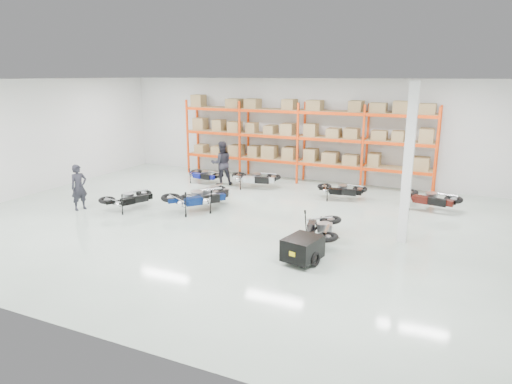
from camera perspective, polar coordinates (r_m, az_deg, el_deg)
The scene contains 14 objects.
room at distance 14.32m, azimuth -2.92°, elevation 4.79°, with size 18.00×18.00×18.00m.
pallet_rack at distance 20.19m, azimuth 5.67°, elevation 7.59°, with size 11.28×0.98×3.62m.
structural_column at distance 13.29m, azimuth 18.48°, elevation 3.30°, with size 0.25×0.25×4.50m, color white.
moto_blue_centre at distance 16.03m, azimuth -7.46°, elevation -0.22°, with size 0.90×2.03×1.24m, color #07194A, non-canonical shape.
moto_silver_left at distance 16.38m, azimuth -5.94°, elevation 0.05°, with size 0.86×1.95×1.19m, color silver, non-canonical shape.
moto_black_far_left at distance 16.71m, azimuth -15.66°, elevation -0.40°, with size 0.76×1.70×1.04m, color black, non-canonical shape.
moto_touring_right at distance 13.03m, azimuth 8.17°, elevation -4.02°, with size 0.81×1.82×1.11m, color black, non-canonical shape.
trailer at distance 11.65m, azimuth 5.84°, elevation -7.04°, with size 0.95×1.67×0.68m.
moto_back_a at distance 20.21m, azimuth -6.54°, elevation 2.45°, with size 0.69×1.55×0.95m, color navy, non-canonical shape.
moto_back_b at distance 19.16m, azimuth -0.14°, elevation 2.13°, with size 0.81×1.82×1.11m, color #B5B9BF, non-canonical shape.
moto_back_c at distance 17.68m, azimuth 10.62°, elevation 0.64°, with size 0.73×1.64×1.00m, color black, non-canonical shape.
moto_back_d at distance 17.13m, azimuth 20.83°, elevation -0.31°, with size 0.82×1.84×1.13m, color #44120D, non-canonical shape.
person_left at distance 17.17m, azimuth -21.26°, elevation 0.55°, with size 0.59×0.39×1.62m, color #212129.
person_back at distance 19.75m, azimuth -4.32°, elevation 3.61°, with size 0.92×0.72×1.89m, color #222129.
Camera 1 is at (6.57, -12.49, 4.65)m, focal length 32.00 mm.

